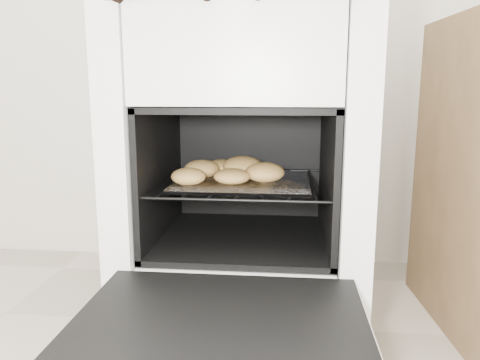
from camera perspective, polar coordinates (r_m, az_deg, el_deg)
The scene contains 5 objects.
stove at distance 1.30m, azimuth 0.65°, elevation 3.45°, with size 0.61×0.68×0.94m.
oven_door at distance 0.89m, azimuth -2.45°, elevation -17.68°, with size 0.55×0.43×0.04m.
oven_rack at distance 1.25m, azimuth 0.37°, elevation -0.31°, with size 0.44×0.43×0.01m.
foil_sheet at distance 1.22m, azimuth 0.28°, elevation -0.22°, with size 0.35×0.31×0.01m, color white.
baked_rolls at distance 1.24m, azimuth -1.30°, elevation 1.22°, with size 0.32×0.28×0.05m.
Camera 1 is at (0.12, -0.12, 0.63)m, focal length 35.00 mm.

